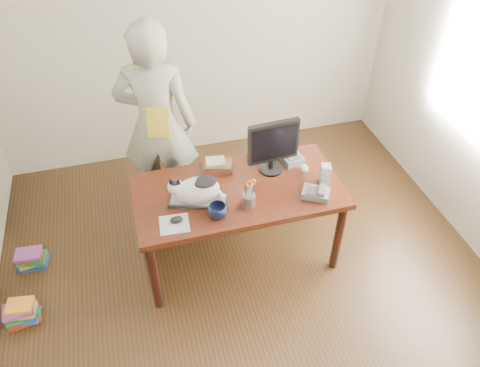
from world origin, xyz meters
The scene contains 18 objects.
room centered at (0.00, 0.00, 1.35)m, with size 4.50×4.50×4.50m.
desk centered at (0.00, 0.68, 0.60)m, with size 1.60×0.80×0.75m.
keyboard centered at (-0.32, 0.54, 0.76)m, with size 0.47×0.29×0.03m.
cat centered at (-0.34, 0.54, 0.88)m, with size 0.43×0.30×0.24m.
monitor centered at (0.32, 0.75, 1.01)m, with size 0.41×0.21×0.46m.
pen_cup centered at (0.03, 0.40, 0.82)m, with size 0.12×0.12×0.25m.
mousepad centered at (-0.53, 0.36, 0.75)m, with size 0.22×0.20×0.00m.
mouse centered at (-0.51, 0.38, 0.77)m, with size 0.10×0.07×0.04m.
coffee_mug centered at (-0.22, 0.35, 0.80)m, with size 0.14×0.14×0.11m, color black.
phone centered at (0.55, 0.37, 0.78)m, with size 0.25×0.23×0.09m.
speaker centered at (0.67, 0.50, 0.83)m, with size 0.10×0.10×0.17m.
baseball centered at (0.56, 0.66, 0.78)m, with size 0.07×0.07×0.07m.
book_stack centered at (-0.10, 0.88, 0.79)m, with size 0.27×0.23×0.09m.
calculator centered at (0.51, 0.84, 0.78)m, with size 0.19×0.23×0.06m.
person centered at (-0.50, 1.39, 0.92)m, with size 0.67×0.44×1.85m, color beige.
held_book centered at (-0.50, 1.22, 1.05)m, with size 0.20×0.15×0.24m.
book_pile_a centered at (-1.75, 0.40, 0.09)m, with size 0.27×0.22×0.18m.
book_pile_b centered at (-1.72, 0.95, 0.07)m, with size 0.26×0.20×0.15m.
Camera 1 is at (-0.70, -1.99, 3.13)m, focal length 35.00 mm.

